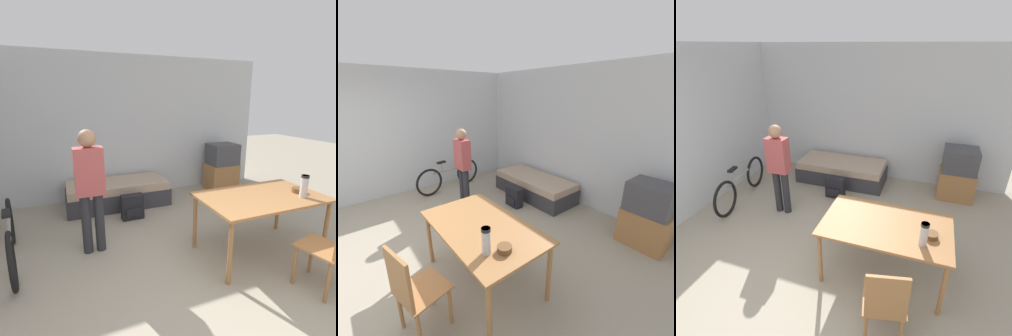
{
  "view_description": "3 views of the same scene",
  "coord_description": "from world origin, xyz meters",
  "views": [
    {
      "loc": [
        -1.19,
        -1.45,
        1.89
      ],
      "look_at": [
        0.21,
        2.04,
        0.9
      ],
      "focal_mm": 28.0,
      "sensor_mm": 36.0,
      "label": 1
    },
    {
      "loc": [
        2.87,
        -0.26,
        2.17
      ],
      "look_at": [
        0.17,
        1.88,
        1.03
      ],
      "focal_mm": 24.0,
      "sensor_mm": 36.0,
      "label": 2
    },
    {
      "loc": [
        1.31,
        -1.61,
        2.67
      ],
      "look_at": [
        0.08,
        1.96,
        0.87
      ],
      "focal_mm": 28.0,
      "sensor_mm": 36.0,
      "label": 3
    }
  ],
  "objects": [
    {
      "name": "ground_plane",
      "position": [
        0.0,
        0.0,
        0.0
      ],
      "size": [
        20.0,
        20.0,
        0.0
      ],
      "primitive_type": "plane",
      "color": "#9E937F"
    },
    {
      "name": "wooden_chair",
      "position": [
        1.14,
        0.05,
        0.53
      ],
      "size": [
        0.49,
        0.49,
        0.95
      ],
      "color": "#9E6B3D",
      "rests_on": "ground_plane"
    },
    {
      "name": "mate_bowl",
      "position": [
        1.48,
        0.83,
        0.79
      ],
      "size": [
        0.14,
        0.14,
        0.06
      ],
      "color": "brown",
      "rests_on": "dining_table"
    },
    {
      "name": "person_standing",
      "position": [
        -0.94,
        1.69,
        0.9
      ],
      "size": [
        0.34,
        0.21,
        1.56
      ],
      "color": "#28282D",
      "rests_on": "ground_plane"
    },
    {
      "name": "wall_back",
      "position": [
        0.0,
        3.62,
        1.35
      ],
      "size": [
        5.71,
        0.06,
        2.7
      ],
      "color": "silver",
      "rests_on": "ground_plane"
    },
    {
      "name": "dining_table",
      "position": [
        0.97,
        0.9,
        0.69
      ],
      "size": [
        1.5,
        0.89,
        0.76
      ],
      "color": "#9E6B3D",
      "rests_on": "ground_plane"
    },
    {
      "name": "thermos_flask",
      "position": [
        1.4,
        0.68,
        0.91
      ],
      "size": [
        0.09,
        0.09,
        0.27
      ],
      "color": "#B7B7BC",
      "rests_on": "dining_table"
    },
    {
      "name": "tv",
      "position": [
        1.89,
        3.15,
        0.49
      ],
      "size": [
        0.63,
        0.49,
        0.99
      ],
      "color": "#9E6B3D",
      "rests_on": "ground_plane"
    },
    {
      "name": "backpack",
      "position": [
        -0.25,
        2.43,
        0.2
      ],
      "size": [
        0.35,
        0.2,
        0.4
      ],
      "color": "black",
      "rests_on": "ground_plane"
    },
    {
      "name": "daybed",
      "position": [
        -0.35,
        3.1,
        0.22
      ],
      "size": [
        1.81,
        0.8,
        0.45
      ],
      "color": "#333338",
      "rests_on": "ground_plane"
    },
    {
      "name": "bicycle",
      "position": [
        -1.87,
        1.8,
        0.32
      ],
      "size": [
        0.31,
        1.66,
        0.72
      ],
      "color": "black",
      "rests_on": "ground_plane"
    },
    {
      "name": "wall_left",
      "position": [
        -2.39,
        1.79,
        1.35
      ],
      "size": [
        0.06,
        4.59,
        2.7
      ],
      "color": "silver",
      "rests_on": "ground_plane"
    }
  ]
}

